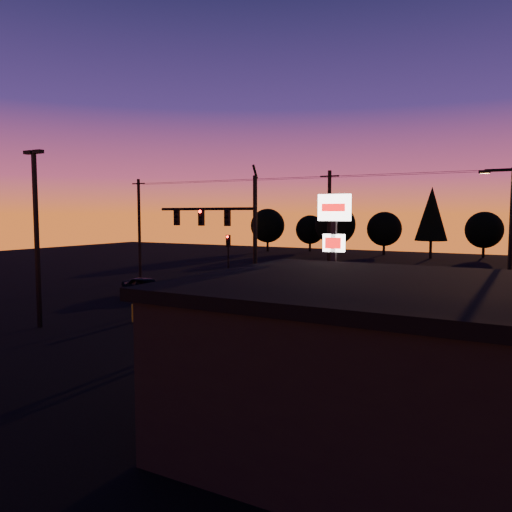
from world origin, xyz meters
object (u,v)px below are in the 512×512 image
(parking_lot_light, at_px, (36,226))
(car_right, at_px, (399,300))
(car_left, at_px, (146,287))
(pylon_sign, at_px, (334,236))
(bollard, at_px, (135,313))
(suv_parked, at_px, (407,375))
(traffic_signal_mast, at_px, (230,231))
(secondary_signal, at_px, (228,255))
(streetlight, at_px, (508,247))

(parking_lot_light, distance_m, car_right, 20.80)
(car_left, bearing_deg, pylon_sign, -103.36)
(parking_lot_light, height_order, bollard, parking_lot_light)
(parking_lot_light, bearing_deg, bollard, 44.79)
(car_left, bearing_deg, suv_parked, -111.57)
(traffic_signal_mast, distance_m, bollard, 6.96)
(secondary_signal, bearing_deg, car_right, -6.04)
(streetlight, relative_size, suv_parked, 1.64)
(traffic_signal_mast, bearing_deg, car_left, 160.34)
(bollard, bearing_deg, pylon_sign, 5.65)
(car_right, bearing_deg, streetlight, 33.26)
(bollard, height_order, car_left, car_left)
(secondary_signal, bearing_deg, traffic_signal_mast, -56.81)
(secondary_signal, height_order, streetlight, streetlight)
(parking_lot_light, xyz_separation_m, streetlight, (21.41, 8.50, -0.85))
(pylon_sign, bearing_deg, car_left, 160.47)
(traffic_signal_mast, bearing_deg, parking_lot_light, -136.63)
(car_right, height_order, suv_parked, car_right)
(pylon_sign, bearing_deg, streetlight, 30.08)
(parking_lot_light, height_order, pylon_sign, parking_lot_light)
(streetlight, bearing_deg, pylon_sign, -149.92)
(secondary_signal, height_order, car_right, secondary_signal)
(parking_lot_light, bearing_deg, traffic_signal_mast, 43.37)
(parking_lot_light, relative_size, car_right, 1.82)
(secondary_signal, distance_m, parking_lot_light, 14.90)
(traffic_signal_mast, height_order, secondary_signal, traffic_signal_mast)
(traffic_signal_mast, bearing_deg, pylon_sign, -19.36)
(pylon_sign, distance_m, car_left, 17.89)
(traffic_signal_mast, distance_m, suv_parked, 14.52)
(car_left, bearing_deg, car_right, -74.68)
(bollard, bearing_deg, car_left, 127.55)
(streetlight, height_order, suv_parked, streetlight)
(car_right, bearing_deg, suv_parked, -4.60)
(pylon_sign, xyz_separation_m, bollard, (-11.07, -1.10, -4.43))
(bollard, bearing_deg, suv_parked, -14.64)
(secondary_signal, height_order, car_left, secondary_signal)
(bollard, xyz_separation_m, car_right, (12.07, 9.71, 0.24))
(traffic_signal_mast, bearing_deg, secondary_signal, 123.19)
(secondary_signal, relative_size, pylon_sign, 0.64)
(pylon_sign, bearing_deg, traffic_signal_mast, 160.64)
(secondary_signal, distance_m, suv_parked, 22.49)
(secondary_signal, bearing_deg, car_left, -136.40)
(suv_parked, bearing_deg, car_right, 80.95)
(secondary_signal, height_order, bollard, secondary_signal)
(car_left, relative_size, suv_parked, 0.83)
(suv_parked, bearing_deg, secondary_signal, 114.16)
(pylon_sign, height_order, bollard, pylon_sign)
(parking_lot_light, relative_size, car_left, 2.26)
(pylon_sign, relative_size, car_right, 1.35)
(pylon_sign, height_order, car_left, pylon_sign)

